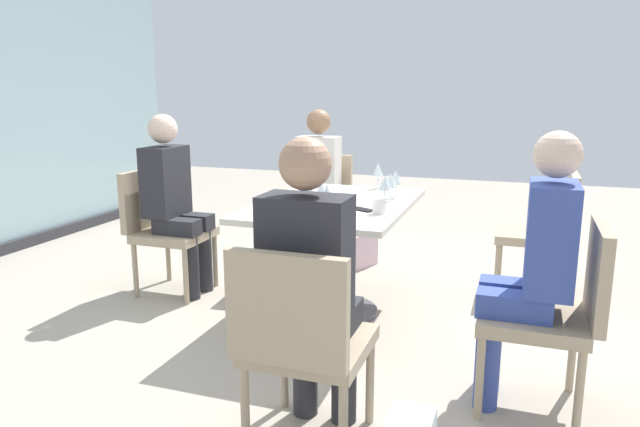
{
  "coord_description": "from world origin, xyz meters",
  "views": [
    {
      "loc": [
        -3.44,
        -1.09,
        1.44
      ],
      "look_at": [
        0.0,
        0.1,
        0.65
      ],
      "focal_mm": 32.91,
      "sensor_mm": 36.0,
      "label": 1
    }
  ],
  "objects_px": {
    "person_far_right": "(316,178)",
    "coffee_cup": "(379,206)",
    "person_side_end": "(311,278)",
    "wine_glass_6": "(321,189)",
    "chair_far_right": "(321,200)",
    "dining_table_main": "(335,229)",
    "wine_glass_0": "(378,170)",
    "person_near_window": "(174,196)",
    "person_front_left": "(534,259)",
    "wine_glass_2": "(390,181)",
    "chair_front_right": "(546,226)",
    "chair_front_left": "(557,305)",
    "cell_phone_on_table": "(363,210)",
    "wine_glass_5": "(385,183)",
    "handbag_2": "(252,274)",
    "wine_glass_1": "(309,186)",
    "wine_glass_4": "(327,193)",
    "chair_side_end": "(302,337)",
    "handbag_1": "(359,250)",
    "chair_near_window": "(162,223)",
    "wine_glass_3": "(396,178)"
  },
  "relations": [
    {
      "from": "chair_near_window",
      "to": "dining_table_main",
      "type": "bearing_deg",
      "value": -90.0
    },
    {
      "from": "wine_glass_0",
      "to": "wine_glass_4",
      "type": "height_order",
      "value": "same"
    },
    {
      "from": "person_side_end",
      "to": "chair_front_right",
      "type": "bearing_deg",
      "value": -23.53
    },
    {
      "from": "chair_far_right",
      "to": "person_near_window",
      "type": "relative_size",
      "value": 0.69
    },
    {
      "from": "dining_table_main",
      "to": "wine_glass_5",
      "type": "height_order",
      "value": "wine_glass_5"
    },
    {
      "from": "person_side_end",
      "to": "wine_glass_2",
      "type": "relative_size",
      "value": 6.81
    },
    {
      "from": "dining_table_main",
      "to": "coffee_cup",
      "type": "distance_m",
      "value": 0.47
    },
    {
      "from": "wine_glass_2",
      "to": "handbag_2",
      "type": "height_order",
      "value": "wine_glass_2"
    },
    {
      "from": "handbag_1",
      "to": "wine_glass_4",
      "type": "bearing_deg",
      "value": -149.12
    },
    {
      "from": "person_side_end",
      "to": "wine_glass_6",
      "type": "distance_m",
      "value": 1.14
    },
    {
      "from": "person_near_window",
      "to": "cell_phone_on_table",
      "type": "bearing_deg",
      "value": -97.36
    },
    {
      "from": "chair_far_right",
      "to": "person_far_right",
      "type": "bearing_deg",
      "value": 180.0
    },
    {
      "from": "person_far_right",
      "to": "handbag_1",
      "type": "height_order",
      "value": "person_far_right"
    },
    {
      "from": "wine_glass_1",
      "to": "coffee_cup",
      "type": "xyz_separation_m",
      "value": [
        -0.01,
        -0.43,
        -0.09
      ]
    },
    {
      "from": "chair_front_left",
      "to": "coffee_cup",
      "type": "relative_size",
      "value": 9.67
    },
    {
      "from": "wine_glass_5",
      "to": "wine_glass_6",
      "type": "xyz_separation_m",
      "value": [
        -0.31,
        0.3,
        0.0
      ]
    },
    {
      "from": "wine_glass_5",
      "to": "handbag_2",
      "type": "xyz_separation_m",
      "value": [
        0.12,
        0.97,
        -0.72
      ]
    },
    {
      "from": "wine_glass_2",
      "to": "coffee_cup",
      "type": "height_order",
      "value": "wine_glass_2"
    },
    {
      "from": "chair_near_window",
      "to": "person_front_left",
      "type": "xyz_separation_m",
      "value": [
        -0.8,
        -2.46,
        0.2
      ]
    },
    {
      "from": "person_near_window",
      "to": "wine_glass_0",
      "type": "relative_size",
      "value": 6.81
    },
    {
      "from": "dining_table_main",
      "to": "handbag_2",
      "type": "xyz_separation_m",
      "value": [
        0.14,
        0.66,
        -0.41
      ]
    },
    {
      "from": "wine_glass_1",
      "to": "wine_glass_4",
      "type": "xyz_separation_m",
      "value": [
        -0.19,
        -0.18,
        0.0
      ]
    },
    {
      "from": "person_near_window",
      "to": "wine_glass_3",
      "type": "relative_size",
      "value": 6.81
    },
    {
      "from": "dining_table_main",
      "to": "person_side_end",
      "type": "bearing_deg",
      "value": -166.13
    },
    {
      "from": "person_near_window",
      "to": "person_front_left",
      "type": "distance_m",
      "value": 2.48
    },
    {
      "from": "person_far_right",
      "to": "wine_glass_1",
      "type": "bearing_deg",
      "value": -162.35
    },
    {
      "from": "chair_side_end",
      "to": "person_near_window",
      "type": "distance_m",
      "value": 2.12
    },
    {
      "from": "chair_far_right",
      "to": "chair_front_left",
      "type": "xyz_separation_m",
      "value": [
        -1.99,
        -1.79,
        0.0
      ]
    },
    {
      "from": "chair_near_window",
      "to": "person_side_end",
      "type": "distance_m",
      "value": 2.13
    },
    {
      "from": "wine_glass_1",
      "to": "wine_glass_6",
      "type": "bearing_deg",
      "value": -121.96
    },
    {
      "from": "wine_glass_2",
      "to": "chair_front_right",
      "type": "bearing_deg",
      "value": -55.35
    },
    {
      "from": "chair_front_left",
      "to": "person_front_left",
      "type": "xyz_separation_m",
      "value": [
        0.0,
        0.11,
        0.2
      ]
    },
    {
      "from": "person_near_window",
      "to": "wine_glass_4",
      "type": "distance_m",
      "value": 1.34
    },
    {
      "from": "wine_glass_2",
      "to": "cell_phone_on_table",
      "type": "height_order",
      "value": "wine_glass_2"
    },
    {
      "from": "person_side_end",
      "to": "coffee_cup",
      "type": "distance_m",
      "value": 1.13
    },
    {
      "from": "person_side_end",
      "to": "wine_glass_0",
      "type": "xyz_separation_m",
      "value": [
        1.95,
        0.2,
        0.16
      ]
    },
    {
      "from": "person_far_right",
      "to": "coffee_cup",
      "type": "xyz_separation_m",
      "value": [
        -1.32,
        -0.85,
        0.08
      ]
    },
    {
      "from": "chair_front_right",
      "to": "wine_glass_2",
      "type": "bearing_deg",
      "value": 124.65
    },
    {
      "from": "chair_near_window",
      "to": "wine_glass_2",
      "type": "height_order",
      "value": "wine_glass_2"
    },
    {
      "from": "wine_glass_1",
      "to": "wine_glass_2",
      "type": "xyz_separation_m",
      "value": [
        0.36,
        -0.41,
        0.0
      ]
    },
    {
      "from": "person_near_window",
      "to": "cell_phone_on_table",
      "type": "height_order",
      "value": "person_near_window"
    },
    {
      "from": "person_near_window",
      "to": "wine_glass_1",
      "type": "bearing_deg",
      "value": -101.83
    },
    {
      "from": "wine_glass_3",
      "to": "chair_front_right",
      "type": "bearing_deg",
      "value": -61.55
    },
    {
      "from": "chair_side_end",
      "to": "handbag_2",
      "type": "xyz_separation_m",
      "value": [
        1.62,
        1.0,
        -0.36
      ]
    },
    {
      "from": "cell_phone_on_table",
      "to": "dining_table_main",
      "type": "bearing_deg",
      "value": 78.3
    },
    {
      "from": "dining_table_main",
      "to": "wine_glass_6",
      "type": "xyz_separation_m",
      "value": [
        -0.29,
        -0.01,
        0.31
      ]
    },
    {
      "from": "wine_glass_6",
      "to": "chair_front_right",
      "type": "bearing_deg",
      "value": -49.49
    },
    {
      "from": "wine_glass_6",
      "to": "person_near_window",
      "type": "bearing_deg",
      "value": 76.25
    },
    {
      "from": "chair_near_window",
      "to": "wine_glass_3",
      "type": "distance_m",
      "value": 1.67
    },
    {
      "from": "person_side_end",
      "to": "wine_glass_2",
      "type": "bearing_deg",
      "value": 0.71
    }
  ]
}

